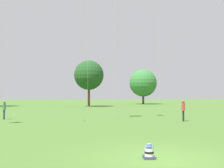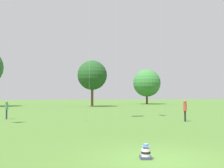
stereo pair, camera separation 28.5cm
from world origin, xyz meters
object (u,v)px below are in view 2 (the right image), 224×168
at_px(seated_toddler, 146,153).
at_px(distant_tree_1, 92,75).
at_px(person_standing_1, 7,108).
at_px(person_standing_2, 185,108).
at_px(distant_tree_0, 147,83).

xyz_separation_m(seated_toddler, distant_tree_1, (4.61, 45.12, 6.27)).
xyz_separation_m(seated_toddler, person_standing_1, (-7.51, 17.63, 0.84)).
height_order(seated_toddler, distant_tree_1, distant_tree_1).
distance_m(seated_toddler, person_standing_1, 19.18).
bearing_deg(person_standing_2, seated_toddler, 15.74).
xyz_separation_m(distant_tree_0, distant_tree_1, (-16.66, -12.74, 0.81)).
bearing_deg(distant_tree_0, person_standing_1, -125.58).
distance_m(distant_tree_0, distant_tree_1, 20.99).
bearing_deg(distant_tree_0, person_standing_2, -106.24).
distance_m(seated_toddler, person_standing_2, 14.33).
bearing_deg(seated_toddler, person_standing_1, 123.84).
bearing_deg(distant_tree_1, person_standing_2, -84.36).
bearing_deg(distant_tree_0, distant_tree_1, -142.59).
bearing_deg(distant_tree_1, seated_toddler, -95.83).
xyz_separation_m(person_standing_2, distant_tree_0, (13.38, 45.93, 4.53)).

